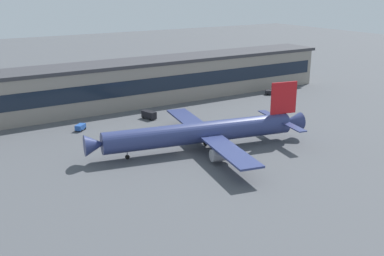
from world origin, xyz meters
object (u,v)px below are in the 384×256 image
object	(u,v)px
airliner	(203,132)
pushback_tractor	(271,92)
crew_van	(149,115)
baggage_tug	(81,127)

from	to	relation	value
airliner	pushback_tractor	bearing A→B (deg)	34.05
crew_van	baggage_tug	size ratio (longest dim) A/B	1.41
airliner	crew_van	distance (m)	33.87
airliner	baggage_tug	xyz separation A→B (m)	(-22.17, 33.49, -3.69)
airliner	crew_van	xyz separation A→B (m)	(1.02, 33.69, -3.32)
airliner	baggage_tug	bearing A→B (deg)	123.51
pushback_tractor	baggage_tug	bearing A→B (deg)	-175.94
baggage_tug	pushback_tractor	bearing A→B (deg)	4.06
crew_van	baggage_tug	xyz separation A→B (m)	(-23.19, -0.20, -0.37)
airliner	pushback_tractor	size ratio (longest dim) A/B	11.17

